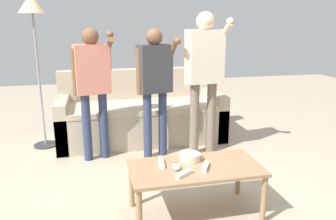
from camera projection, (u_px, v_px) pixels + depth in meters
The scene contains 12 objects.
ground_plane at pixel (169, 198), 2.88m from camera, with size 12.00×12.00×0.00m, color tan.
couch at pixel (141, 116), 4.31m from camera, with size 2.08×0.84×0.88m.
coffee_table at pixel (195, 172), 2.55m from camera, with size 1.01×0.52×0.41m.
snack_bowl at pixel (190, 157), 2.64m from camera, with size 0.17×0.17×0.06m, color beige.
game_remote_nunchuk at pixel (176, 167), 2.48m from camera, with size 0.06×0.09×0.05m.
floor_lamp at pixel (33, 17), 3.72m from camera, with size 0.32×0.32×1.81m.
player_left at pixel (93, 79), 3.50m from camera, with size 0.45×0.28×1.44m.
player_center at pixel (155, 78), 3.58m from camera, with size 0.46×0.31×1.43m.
player_right at pixel (204, 67), 3.63m from camera, with size 0.49×0.32×1.60m.
game_remote_wand_near at pixel (161, 163), 2.56m from camera, with size 0.05×0.16×0.03m.
game_remote_wand_far at pixel (206, 167), 2.50m from camera, with size 0.10×0.15×0.03m.
game_remote_wand_spare at pixel (184, 174), 2.38m from camera, with size 0.14×0.11×0.03m.
Camera 1 is at (-0.59, -2.52, 1.48)m, focal length 35.22 mm.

